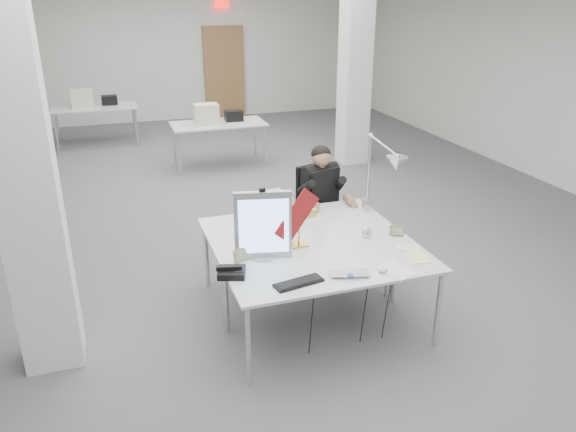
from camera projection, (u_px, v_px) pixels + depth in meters
name	position (u px, v px, depth m)	size (l,w,h in m)	color
room_shell	(251.00, 98.00, 6.72)	(10.04, 14.04, 3.24)	#4F5052
desk_main	(331.00, 265.00, 4.76)	(1.80, 0.90, 0.03)	silver
desk_second	(296.00, 225.00, 5.55)	(1.80, 0.90, 0.03)	silver
bg_desk_a	(218.00, 124.00, 9.64)	(1.60, 0.80, 0.03)	silver
bg_desk_b	(94.00, 107.00, 10.98)	(1.60, 0.80, 0.03)	silver
filing_cabinet	(9.00, 106.00, 11.80)	(0.45, 0.55, 1.20)	gray
office_chair	(318.00, 211.00, 6.36)	(0.56, 0.56, 1.15)	black
seated_person	(321.00, 185.00, 6.19)	(0.45, 0.56, 0.84)	black
monitor	(263.00, 225.00, 4.74)	(0.49, 0.05, 0.60)	#A1A2A6
pennant	(297.00, 216.00, 4.78)	(0.47, 0.01, 0.19)	maroon
keyboard	(299.00, 283.00, 4.42)	(0.40, 0.13, 0.02)	black
laptop	(350.00, 277.00, 4.50)	(0.32, 0.21, 0.03)	#B1B1B6
mouse	(383.00, 271.00, 4.60)	(0.08, 0.05, 0.03)	#A9A8AD
bankers_lamp	(299.00, 228.00, 5.01)	(0.31, 0.12, 0.35)	gold
desk_phone	(232.00, 272.00, 4.54)	(0.22, 0.20, 0.05)	black
picture_frame_left	(241.00, 255.00, 4.77)	(0.15, 0.01, 0.12)	tan
picture_frame_right	(397.00, 231.00, 5.26)	(0.13, 0.01, 0.10)	olive
desk_clock	(367.00, 232.00, 5.23)	(0.10, 0.10, 0.03)	silver
paper_stack_a	(396.00, 270.00, 4.63)	(0.21, 0.30, 0.01)	silver
paper_stack_b	(417.00, 258.00, 4.85)	(0.17, 0.24, 0.01)	#E9E78B
paper_stack_c	(408.00, 248.00, 5.02)	(0.21, 0.15, 0.01)	silver
beige_monitor	(270.00, 212.00, 5.40)	(0.35, 0.33, 0.33)	beige
architect_lamp	(380.00, 177.00, 5.49)	(0.24, 0.70, 0.90)	silver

